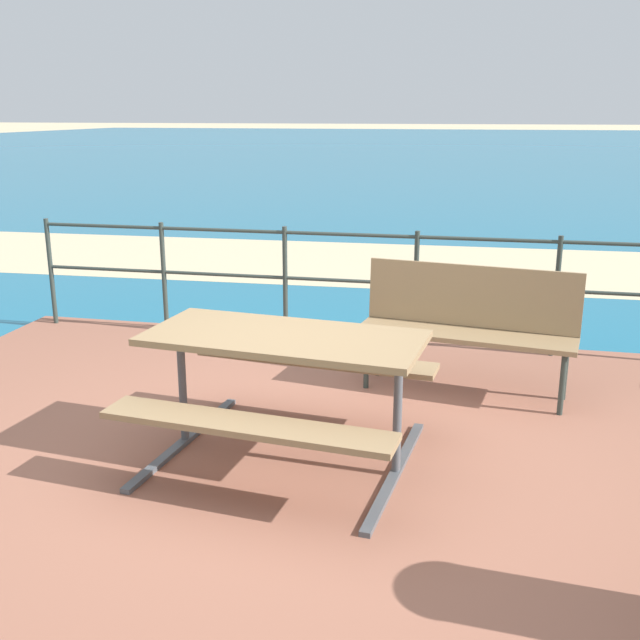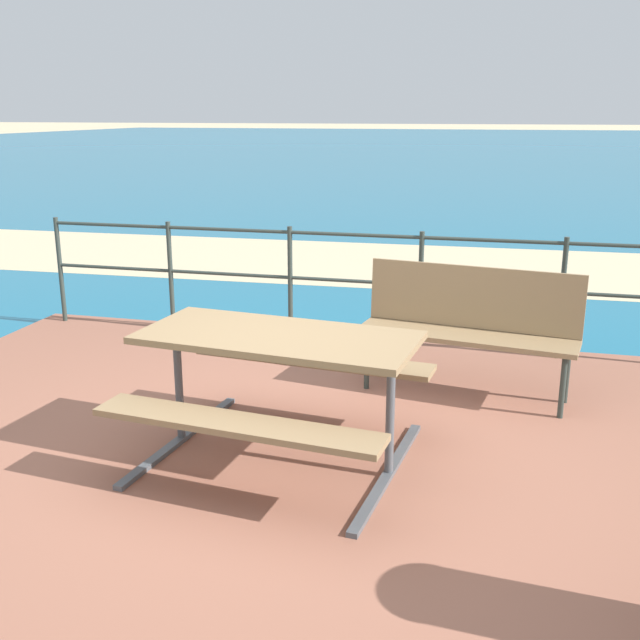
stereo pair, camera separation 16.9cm
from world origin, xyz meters
The scene contains 7 objects.
ground_plane centered at (0.00, 0.00, 0.00)m, with size 240.00×240.00×0.00m, color beige.
patio_paving centered at (0.00, 0.00, 0.03)m, with size 6.40×5.20×0.06m, color #935B47.
sea_water centered at (0.00, 40.00, 0.01)m, with size 90.00×90.00×0.01m, color #196B8E.
beach_strip centered at (0.00, 6.29, 0.01)m, with size 54.00×3.14×0.01m, color beige.
picnic_table centered at (0.04, 0.00, 0.65)m, with size 1.74×1.55×0.78m.
park_bench centered at (1.07, 1.40, 0.62)m, with size 1.61×0.65×0.94m.
railing_fence centered at (0.00, 2.39, 0.71)m, with size 5.94×0.04×1.04m.
Camera 1 is at (1.12, -3.95, 2.09)m, focal length 41.55 mm.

